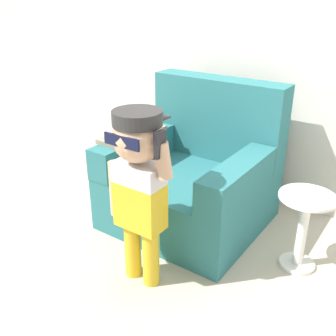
% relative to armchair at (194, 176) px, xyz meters
% --- Properties ---
extents(ground_plane, '(10.00, 10.00, 0.00)m').
position_rel_armchair_xyz_m(ground_plane, '(0.25, -0.17, -0.33)').
color(ground_plane, '#BCB29E').
extents(wall_back, '(10.00, 0.05, 2.60)m').
position_rel_armchair_xyz_m(wall_back, '(0.25, 0.61, 0.97)').
color(wall_back, silver).
rests_on(wall_back, ground_plane).
extents(armchair, '(1.01, 0.94, 0.97)m').
position_rel_armchair_xyz_m(armchair, '(0.00, 0.00, 0.00)').
color(armchair, '#286B70').
rests_on(armchair, ground_plane).
extents(person_child, '(0.41, 0.31, 1.00)m').
position_rel_armchair_xyz_m(person_child, '(0.12, -0.75, 0.34)').
color(person_child, gold).
rests_on(person_child, ground_plane).
extents(side_table, '(0.32, 0.32, 0.48)m').
position_rel_armchair_xyz_m(side_table, '(0.81, -0.12, -0.04)').
color(side_table, white).
rests_on(side_table, ground_plane).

